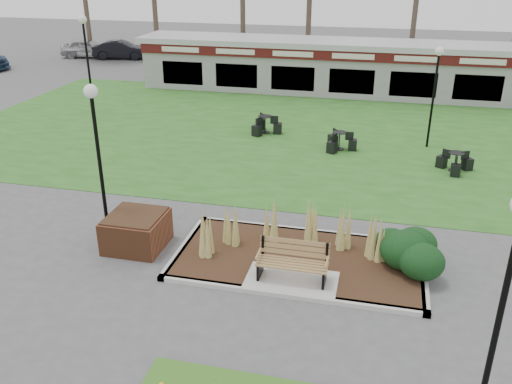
% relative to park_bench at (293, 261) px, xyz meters
% --- Properties ---
extents(ground, '(100.00, 100.00, 0.00)m').
position_rel_park_bench_xyz_m(ground, '(0.00, -0.25, -0.59)').
color(ground, '#515154').
rests_on(ground, ground).
extents(lawn, '(34.00, 16.00, 0.02)m').
position_rel_park_bench_xyz_m(lawn, '(0.00, 11.75, -0.58)').
color(lawn, '#265F1E').
rests_on(lawn, ground).
extents(planting_bed, '(6.75, 3.40, 1.27)m').
position_rel_park_bench_xyz_m(planting_bed, '(1.27, 1.10, -0.22)').
color(planting_bed, '#362215').
rests_on(planting_bed, ground).
extents(park_bench, '(1.70, 0.66, 0.93)m').
position_rel_park_bench_xyz_m(park_bench, '(0.00, 0.00, 0.00)').
color(park_bench, '#9C6F46').
rests_on(park_bench, ground).
extents(brick_planter, '(1.50, 1.50, 0.95)m').
position_rel_park_bench_xyz_m(brick_planter, '(-4.40, 0.75, -0.11)').
color(brick_planter, brown).
rests_on(brick_planter, ground).
extents(food_pavilion, '(24.60, 3.40, 2.90)m').
position_rel_park_bench_xyz_m(food_pavilion, '(0.00, 19.71, 0.89)').
color(food_pavilion, gray).
rests_on(food_pavilion, ground).
extents(lamp_post_near_left, '(0.36, 0.36, 4.33)m').
position_rel_park_bench_xyz_m(lamp_post_near_left, '(-5.40, 1.01, 2.57)').
color(lamp_post_near_left, black).
rests_on(lamp_post_near_left, ground).
extents(lamp_post_near_right, '(0.36, 0.36, 4.37)m').
position_rel_park_bench_xyz_m(lamp_post_near_right, '(3.73, -3.75, 2.60)').
color(lamp_post_near_right, black).
rests_on(lamp_post_near_right, ground).
extents(lamp_post_mid_left, '(0.39, 0.39, 4.68)m').
position_rel_park_bench_xyz_m(lamp_post_mid_left, '(-12.16, 12.51, 2.82)').
color(lamp_post_mid_left, black).
rests_on(lamp_post_mid_left, ground).
extents(lamp_post_mid_right, '(0.33, 0.33, 4.04)m').
position_rel_park_bench_xyz_m(lamp_post_mid_right, '(3.66, 11.10, 2.35)').
color(lamp_post_mid_right, black).
rests_on(lamp_post_mid_right, ground).
extents(bistro_set_a, '(1.30, 1.44, 0.77)m').
position_rel_park_bench_xyz_m(bistro_set_a, '(-3.21, 11.38, -0.31)').
color(bistro_set_a, black).
rests_on(bistro_set_a, ground).
extents(bistro_set_b, '(1.33, 1.18, 0.71)m').
position_rel_park_bench_xyz_m(bistro_set_b, '(4.50, 8.54, -0.33)').
color(bistro_set_b, black).
rests_on(bistro_set_b, ground).
extents(bistro_set_d, '(1.24, 1.38, 0.73)m').
position_rel_park_bench_xyz_m(bistro_set_d, '(0.18, 9.93, -0.32)').
color(bistro_set_d, black).
rests_on(bistro_set_d, ground).
extents(car_silver, '(4.23, 2.23, 1.37)m').
position_rel_park_bench_xyz_m(car_silver, '(-20.38, 26.75, 0.10)').
color(car_silver, '#ABABB0').
rests_on(car_silver, ground).
extents(car_black, '(4.29, 2.23, 1.35)m').
position_rel_park_bench_xyz_m(car_black, '(-17.66, 26.75, 0.09)').
color(car_black, black).
rests_on(car_black, ground).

